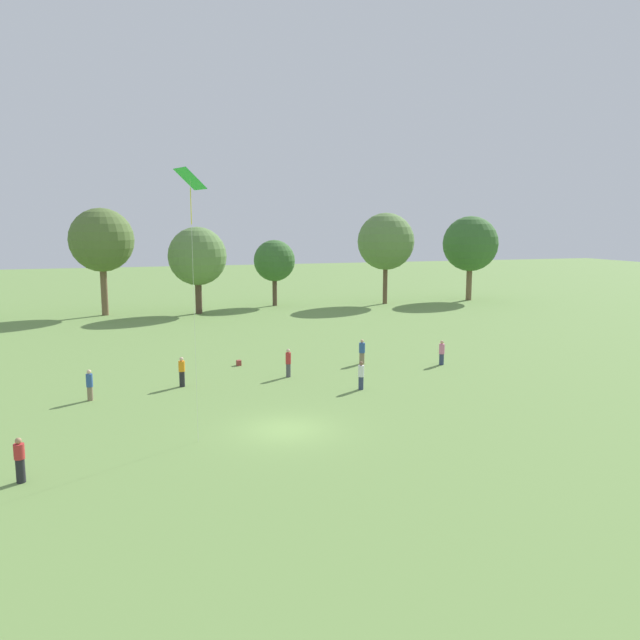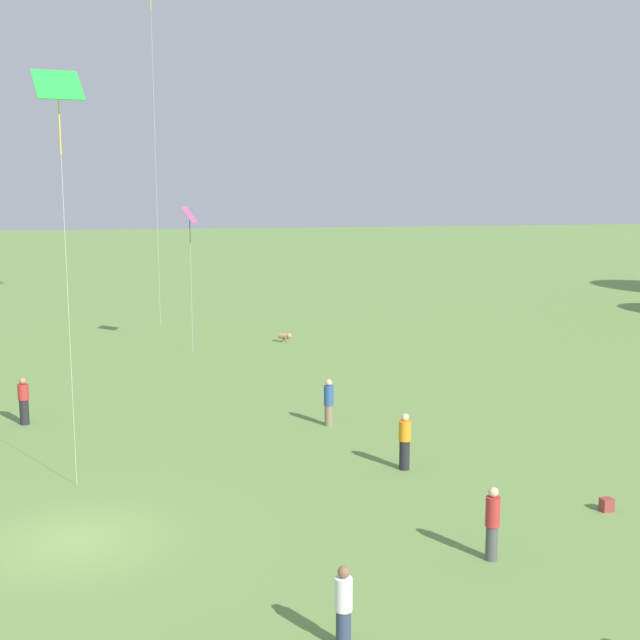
{
  "view_description": "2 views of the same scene",
  "coord_description": "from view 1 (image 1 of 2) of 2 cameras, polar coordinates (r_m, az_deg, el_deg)",
  "views": [
    {
      "loc": [
        -7.01,
        -27.42,
        9.59
      ],
      "look_at": [
        2.87,
        3.73,
        4.56
      ],
      "focal_mm": 35.0,
      "sensor_mm": 36.0,
      "label": 1
    },
    {
      "loc": [
        21.76,
        2.61,
        9.18
      ],
      "look_at": [
        1.34,
        6.02,
        5.68
      ],
      "focal_mm": 50.0,
      "sensor_mm": 36.0,
      "label": 2
    }
  ],
  "objects": [
    {
      "name": "tree_5",
      "position": [
        75.94,
        6.04,
        7.14
      ],
      "size": [
        6.83,
        6.83,
        10.96
      ],
      "color": "brown",
      "rests_on": "ground_plane"
    },
    {
      "name": "tree_6",
      "position": [
        81.38,
        13.59,
        6.77
      ],
      "size": [
        6.91,
        6.91,
        10.62
      ],
      "color": "brown",
      "rests_on": "ground_plane"
    },
    {
      "name": "ground_plane",
      "position": [
        29.88,
        -3.13,
        -9.98
      ],
      "size": [
        240.0,
        240.0,
        0.0
      ],
      "primitive_type": "plane",
      "color": "#6B8E47"
    },
    {
      "name": "kite_4",
      "position": [
        27.27,
        -11.77,
        11.95
      ],
      "size": [
        1.31,
        1.51,
        11.91
      ],
      "rotation": [
        0.0,
        0.0,
        1.1
      ],
      "color": "green",
      "rests_on": "ground_plane"
    },
    {
      "name": "person_7",
      "position": [
        43.26,
        3.86,
        -2.93
      ],
      "size": [
        0.58,
        0.58,
        1.72
      ],
      "rotation": [
        0.0,
        0.0,
        2.16
      ],
      "color": "#847056",
      "rests_on": "ground_plane"
    },
    {
      "name": "tree_3",
      "position": [
        68.29,
        -11.15,
        5.72
      ],
      "size": [
        6.24,
        6.24,
        9.33
      ],
      "color": "brown",
      "rests_on": "ground_plane"
    },
    {
      "name": "person_5",
      "position": [
        43.74,
        11.07,
        -2.95
      ],
      "size": [
        0.43,
        0.43,
        1.7
      ],
      "rotation": [
        0.0,
        0.0,
        1.42
      ],
      "color": "#333D5B",
      "rests_on": "ground_plane"
    },
    {
      "name": "tree_4",
      "position": [
        73.93,
        -4.19,
        5.41
      ],
      "size": [
        4.86,
        4.86,
        7.78
      ],
      "color": "brown",
      "rests_on": "ground_plane"
    },
    {
      "name": "picnic_bag_1",
      "position": [
        43.2,
        -7.44,
        -3.91
      ],
      "size": [
        0.33,
        0.35,
        0.36
      ],
      "rotation": [
        0.0,
        0.0,
        1.69
      ],
      "color": "#933833",
      "rests_on": "ground_plane"
    },
    {
      "name": "person_1",
      "position": [
        38.1,
        -12.52,
        -4.65
      ],
      "size": [
        0.39,
        0.39,
        1.79
      ],
      "rotation": [
        0.0,
        0.0,
        1.59
      ],
      "color": "#232328",
      "rests_on": "ground_plane"
    },
    {
      "name": "person_0",
      "position": [
        26.36,
        -25.76,
        -11.48
      ],
      "size": [
        0.41,
        0.41,
        1.74
      ],
      "rotation": [
        0.0,
        0.0,
        4.66
      ],
      "color": "#232328",
      "rests_on": "ground_plane"
    },
    {
      "name": "person_3",
      "position": [
        39.55,
        -2.92,
        -3.93
      ],
      "size": [
        0.35,
        0.35,
        1.81
      ],
      "rotation": [
        0.0,
        0.0,
        3.16
      ],
      "color": "#4C4C51",
      "rests_on": "ground_plane"
    },
    {
      "name": "person_4",
      "position": [
        36.64,
        3.78,
        -5.08
      ],
      "size": [
        0.36,
        0.36,
        1.68
      ],
      "rotation": [
        0.0,
        0.0,
        6.26
      ],
      "color": "#333D5B",
      "rests_on": "ground_plane"
    },
    {
      "name": "person_6",
      "position": [
        36.59,
        -20.32,
        -5.6
      ],
      "size": [
        0.44,
        0.44,
        1.73
      ],
      "rotation": [
        0.0,
        0.0,
        3.43
      ],
      "color": "#847056",
      "rests_on": "ground_plane"
    },
    {
      "name": "tree_2",
      "position": [
        69.62,
        -19.34,
        6.88
      ],
      "size": [
        6.67,
        6.67,
        11.29
      ],
      "color": "brown",
      "rests_on": "ground_plane"
    }
  ]
}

